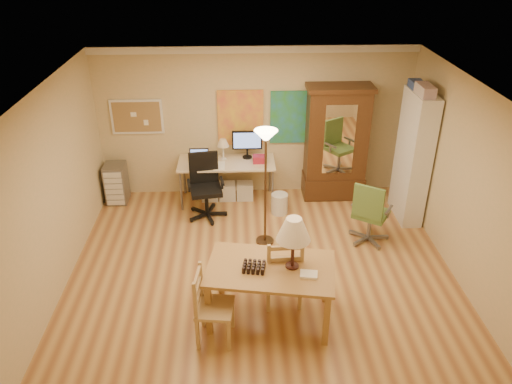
{
  "coord_description": "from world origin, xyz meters",
  "views": [
    {
      "loc": [
        -0.33,
        -5.86,
        4.43
      ],
      "look_at": [
        -0.07,
        0.3,
        1.13
      ],
      "focal_mm": 35.0,
      "sensor_mm": 36.0,
      "label": 1
    }
  ],
  "objects_px": {
    "office_chair_green": "(369,226)",
    "bookshelf": "(413,158)",
    "armoire": "(335,150)",
    "computer_desk": "(229,176)",
    "office_chair_black": "(206,200)",
    "dining_table": "(279,257)"
  },
  "relations": [
    {
      "from": "office_chair_green",
      "to": "bookshelf",
      "type": "xyz_separation_m",
      "value": [
        0.83,
        0.78,
        0.8
      ]
    },
    {
      "from": "office_chair_green",
      "to": "armoire",
      "type": "bearing_deg",
      "value": 100.57
    },
    {
      "from": "office_chair_green",
      "to": "computer_desk",
      "type": "bearing_deg",
      "value": 146.23
    },
    {
      "from": "office_chair_black",
      "to": "office_chair_green",
      "type": "height_order",
      "value": "office_chair_black"
    },
    {
      "from": "office_chair_black",
      "to": "office_chair_green",
      "type": "relative_size",
      "value": 1.05
    },
    {
      "from": "dining_table",
      "to": "bookshelf",
      "type": "height_order",
      "value": "bookshelf"
    },
    {
      "from": "armoire",
      "to": "bookshelf",
      "type": "xyz_separation_m",
      "value": [
        1.12,
        -0.77,
        0.18
      ]
    },
    {
      "from": "dining_table",
      "to": "office_chair_black",
      "type": "relative_size",
      "value": 1.52
    },
    {
      "from": "computer_desk",
      "to": "office_chair_black",
      "type": "height_order",
      "value": "computer_desk"
    },
    {
      "from": "office_chair_black",
      "to": "armoire",
      "type": "xyz_separation_m",
      "value": [
        2.29,
        0.64,
        0.61
      ]
    },
    {
      "from": "bookshelf",
      "to": "office_chair_black",
      "type": "bearing_deg",
      "value": 177.74
    },
    {
      "from": "armoire",
      "to": "bookshelf",
      "type": "bearing_deg",
      "value": -34.55
    },
    {
      "from": "office_chair_black",
      "to": "bookshelf",
      "type": "xyz_separation_m",
      "value": [
        3.41,
        -0.13,
        0.79
      ]
    },
    {
      "from": "dining_table",
      "to": "office_chair_green",
      "type": "bearing_deg",
      "value": 46.72
    },
    {
      "from": "office_chair_black",
      "to": "bookshelf",
      "type": "height_order",
      "value": "bookshelf"
    },
    {
      "from": "office_chair_black",
      "to": "bookshelf",
      "type": "bearing_deg",
      "value": -2.26
    },
    {
      "from": "office_chair_black",
      "to": "dining_table",
      "type": "bearing_deg",
      "value": -68.52
    },
    {
      "from": "dining_table",
      "to": "office_chair_green",
      "type": "distance_m",
      "value": 2.37
    },
    {
      "from": "dining_table",
      "to": "computer_desk",
      "type": "xyz_separation_m",
      "value": [
        -0.63,
        3.13,
        -0.45
      ]
    },
    {
      "from": "computer_desk",
      "to": "bookshelf",
      "type": "height_order",
      "value": "bookshelf"
    },
    {
      "from": "computer_desk",
      "to": "office_chair_black",
      "type": "bearing_deg",
      "value": -124.49
    },
    {
      "from": "armoire",
      "to": "bookshelf",
      "type": "relative_size",
      "value": 0.95
    }
  ]
}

